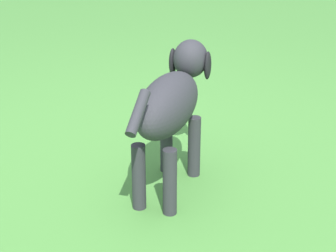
# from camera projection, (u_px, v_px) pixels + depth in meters

# --- Properties ---
(ground) EXTENTS (14.00, 14.00, 0.00)m
(ground) POSITION_uv_depth(u_px,v_px,m) (124.00, 172.00, 2.58)
(ground) COLOR #478438
(dog) EXTENTS (0.67, 0.65, 0.60)m
(dog) POSITION_uv_depth(u_px,v_px,m) (172.00, 102.00, 2.31)
(dog) COLOR #2D2D33
(dog) RESTS_ON ground
(tennis_ball_1) EXTENTS (0.07, 0.07, 0.07)m
(tennis_ball_1) POSITION_uv_depth(u_px,v_px,m) (169.00, 113.00, 3.16)
(tennis_ball_1) COLOR #C4D23A
(tennis_ball_1) RESTS_ON ground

